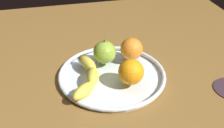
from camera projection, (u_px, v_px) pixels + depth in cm
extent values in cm
cube|color=brown|center=(112.00, 82.00, 83.34)|extent=(124.42, 124.42, 4.00)
cylinder|color=silver|center=(112.00, 76.00, 82.06)|extent=(30.98, 30.98, 0.60)
torus|color=silver|center=(112.00, 74.00, 81.55)|extent=(32.27, 32.27, 1.20)
ellipsoid|color=yellow|center=(83.00, 91.00, 71.31)|extent=(7.82, 8.19, 3.39)
ellipsoid|color=yellow|center=(93.00, 76.00, 76.64)|extent=(8.54, 5.24, 3.39)
ellipsoid|color=yellow|center=(88.00, 64.00, 82.04)|extent=(8.63, 5.90, 3.39)
ellipsoid|color=brown|center=(82.00, 58.00, 84.53)|extent=(2.69, 2.91, 2.37)
sphere|color=#88AE33|center=(105.00, 52.00, 83.96)|extent=(7.18, 7.18, 7.18)
cylinder|color=#593819|center=(104.00, 41.00, 81.85)|extent=(0.44, 0.44, 1.20)
sphere|color=orange|center=(131.00, 72.00, 75.12)|extent=(7.26, 7.26, 7.26)
sphere|color=orange|center=(131.00, 49.00, 85.68)|extent=(7.11, 7.11, 7.11)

